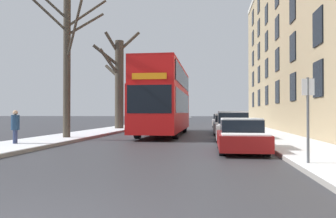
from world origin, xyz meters
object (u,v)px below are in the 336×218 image
at_px(bare_tree_left_1, 118,80).
at_px(street_sign_post, 308,116).
at_px(pedestrian_left_sidewalk, 15,127).
at_px(bare_tree_left_0, 67,59).
at_px(parked_car_3, 224,123).
at_px(parked_car_2, 227,125).
at_px(parked_car_4, 221,121).
at_px(parked_car_1, 232,127).
at_px(double_decker_bus, 165,97).
at_px(parked_car_0, 241,136).

relative_size(bare_tree_left_1, street_sign_post, 3.67).
bearing_deg(pedestrian_left_sidewalk, bare_tree_left_0, -33.98).
bearing_deg(parked_car_3, bare_tree_left_1, -174.42).
distance_m(parked_car_3, pedestrian_left_sidewalk, 18.17).
bearing_deg(parked_car_2, parked_car_4, 90.00).
relative_size(bare_tree_left_1, parked_car_1, 2.17).
distance_m(bare_tree_left_0, parked_car_4, 20.68).
height_order(bare_tree_left_1, parked_car_4, bare_tree_left_1).
height_order(double_decker_bus, pedestrian_left_sidewalk, double_decker_bus).
xyz_separation_m(double_decker_bus, pedestrian_left_sidewalk, (-5.31, -8.72, -1.70)).
height_order(double_decker_bus, parked_car_3, double_decker_bus).
bearing_deg(bare_tree_left_0, parked_car_4, 64.02).
relative_size(parked_car_3, pedestrian_left_sidewalk, 2.79).
distance_m(parked_car_0, parked_car_1, 4.92).
height_order(parked_car_0, parked_car_1, parked_car_1).
bearing_deg(parked_car_1, parked_car_3, 90.00).
xyz_separation_m(parked_car_3, pedestrian_left_sidewalk, (-9.54, -15.46, 0.22)).
relative_size(parked_car_1, pedestrian_left_sidewalk, 2.54).
xyz_separation_m(double_decker_bus, parked_car_4, (4.23, 13.29, -1.91)).
relative_size(parked_car_0, parked_car_1, 0.96).
bearing_deg(double_decker_bus, bare_tree_left_0, -133.14).
bearing_deg(bare_tree_left_1, parked_car_4, 39.15).
xyz_separation_m(parked_car_0, street_sign_post, (1.40, -3.64, 0.79)).
xyz_separation_m(parked_car_0, parked_car_4, (-0.00, 22.55, 0.07)).
xyz_separation_m(bare_tree_left_1, street_sign_post, (10.53, -18.76, -2.96)).
bearing_deg(parked_car_1, double_decker_bus, 134.21).
bearing_deg(parked_car_0, street_sign_post, -69.00).
bearing_deg(parked_car_0, bare_tree_left_1, 121.15).
bearing_deg(parked_car_2, parked_car_1, -90.00).
height_order(parked_car_4, street_sign_post, street_sign_post).
height_order(bare_tree_left_1, pedestrian_left_sidewalk, bare_tree_left_1).
distance_m(double_decker_bus, pedestrian_left_sidewalk, 10.35).
relative_size(double_decker_bus, street_sign_post, 4.69).
bearing_deg(bare_tree_left_0, parked_car_2, 35.56).
distance_m(bare_tree_left_0, parked_car_3, 15.21).
bearing_deg(parked_car_4, parked_car_3, -90.00).
height_order(parked_car_0, pedestrian_left_sidewalk, pedestrian_left_sidewalk).
bearing_deg(parked_car_4, parked_car_0, -90.00).
xyz_separation_m(bare_tree_left_0, pedestrian_left_sidewalk, (-0.63, -3.72, -3.54)).
height_order(bare_tree_left_1, double_decker_bus, bare_tree_left_1).
height_order(parked_car_3, street_sign_post, street_sign_post).
height_order(bare_tree_left_0, double_decker_bus, bare_tree_left_0).
relative_size(parked_car_1, parked_car_2, 0.97).
distance_m(pedestrian_left_sidewalk, street_sign_post, 11.72).
xyz_separation_m(double_decker_bus, parked_car_3, (4.23, 6.74, -1.92)).
relative_size(bare_tree_left_0, double_decker_bus, 0.74).
xyz_separation_m(parked_car_3, parked_car_4, (-0.00, 6.54, 0.01)).
relative_size(bare_tree_left_0, parked_car_4, 1.86).
bearing_deg(bare_tree_left_0, parked_car_1, 4.17).
relative_size(parked_car_4, pedestrian_left_sidewalk, 2.80).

